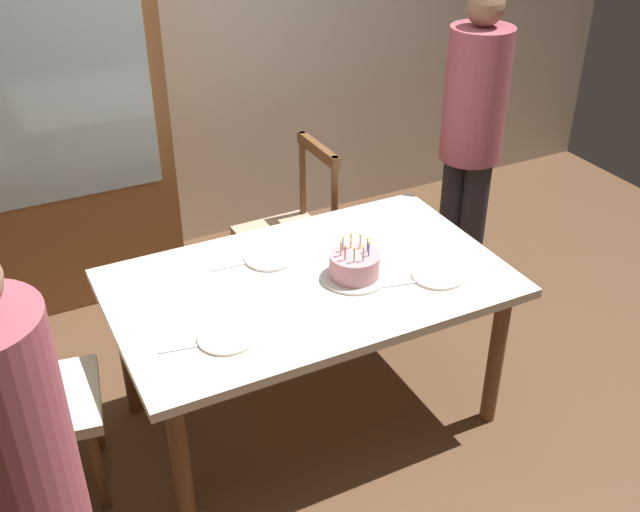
# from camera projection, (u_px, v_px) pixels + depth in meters

# --- Properties ---
(ground) EXTENTS (6.40, 6.40, 0.00)m
(ground) POSITION_uv_depth(u_px,v_px,m) (310.00, 413.00, 3.51)
(ground) COLOR brown
(back_wall) EXTENTS (6.40, 0.10, 2.60)m
(back_wall) POSITION_uv_depth(u_px,v_px,m) (164.00, 36.00, 4.25)
(back_wall) COLOR beige
(back_wall) RESTS_ON ground
(dining_table) EXTENTS (1.63, 0.99, 0.74)m
(dining_table) POSITION_uv_depth(u_px,v_px,m) (309.00, 296.00, 3.17)
(dining_table) COLOR silver
(dining_table) RESTS_ON ground
(birthday_cake) EXTENTS (0.28, 0.28, 0.18)m
(birthday_cake) POSITION_uv_depth(u_px,v_px,m) (354.00, 267.00, 3.12)
(birthday_cake) COLOR silver
(birthday_cake) RESTS_ON dining_table
(plate_near_celebrant) EXTENTS (0.22, 0.22, 0.01)m
(plate_near_celebrant) POSITION_uv_depth(u_px,v_px,m) (227.00, 337.00, 2.78)
(plate_near_celebrant) COLOR silver
(plate_near_celebrant) RESTS_ON dining_table
(plate_far_side) EXTENTS (0.22, 0.22, 0.01)m
(plate_far_side) POSITION_uv_depth(u_px,v_px,m) (270.00, 258.00, 3.26)
(plate_far_side) COLOR silver
(plate_far_side) RESTS_ON dining_table
(plate_near_guest) EXTENTS (0.22, 0.22, 0.01)m
(plate_near_guest) POSITION_uv_depth(u_px,v_px,m) (438.00, 275.00, 3.14)
(plate_near_guest) COLOR silver
(plate_near_guest) RESTS_ON dining_table
(fork_near_celebrant) EXTENTS (0.18, 0.05, 0.01)m
(fork_near_celebrant) POSITION_uv_depth(u_px,v_px,m) (184.00, 348.00, 2.73)
(fork_near_celebrant) COLOR silver
(fork_near_celebrant) RESTS_ON dining_table
(fork_far_side) EXTENTS (0.18, 0.02, 0.01)m
(fork_far_side) POSITION_uv_depth(u_px,v_px,m) (234.00, 266.00, 3.21)
(fork_far_side) COLOR silver
(fork_far_side) RESTS_ON dining_table
(fork_near_guest) EXTENTS (0.18, 0.05, 0.01)m
(fork_near_guest) POSITION_uv_depth(u_px,v_px,m) (403.00, 284.00, 3.10)
(fork_near_guest) COLOR silver
(fork_near_guest) RESTS_ON dining_table
(chair_spindle_back) EXTENTS (0.45, 0.45, 0.95)m
(chair_spindle_back) POSITION_uv_depth(u_px,v_px,m) (290.00, 236.00, 4.00)
(chair_spindle_back) COLOR tan
(chair_spindle_back) RESTS_ON ground
(chair_upholstered) EXTENTS (0.51, 0.51, 0.95)m
(chair_upholstered) POSITION_uv_depth(u_px,v_px,m) (12.00, 392.00, 2.84)
(chair_upholstered) COLOR beige
(chair_upholstered) RESTS_ON ground
(person_celebrant) EXTENTS (0.32, 0.32, 1.68)m
(person_celebrant) POSITION_uv_depth(u_px,v_px,m) (18.00, 492.00, 1.89)
(person_celebrant) COLOR #262328
(person_celebrant) RESTS_ON ground
(person_guest) EXTENTS (0.32, 0.32, 1.69)m
(person_guest) POSITION_uv_depth(u_px,v_px,m) (472.00, 131.00, 3.92)
(person_guest) COLOR #262328
(person_guest) RESTS_ON ground
(china_cabinet) EXTENTS (1.10, 0.45, 1.90)m
(china_cabinet) POSITION_uv_depth(u_px,v_px,m) (57.00, 133.00, 3.94)
(china_cabinet) COLOR brown
(china_cabinet) RESTS_ON ground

